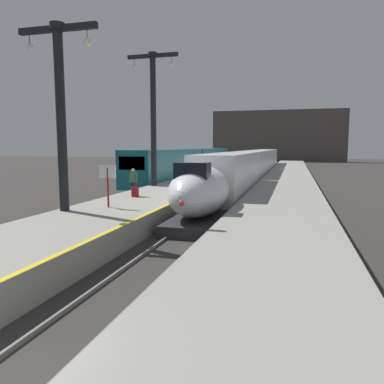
{
  "coord_description": "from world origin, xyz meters",
  "views": [
    {
      "loc": [
        4.62,
        -3.96,
        4.09
      ],
      "look_at": [
        -0.34,
        14.13,
        1.8
      ],
      "focal_mm": 34.88,
      "sensor_mm": 36.0,
      "label": 1
    }
  ],
  "objects": [
    {
      "name": "highspeed_train_main",
      "position": [
        0.0,
        38.78,
        1.96
      ],
      "size": [
        2.92,
        56.64,
        3.6
      ],
      "color": "silver",
      "rests_on": "ground"
    },
    {
      "name": "departure_info_board",
      "position": [
        -4.35,
        12.82,
        2.56
      ],
      "size": [
        0.9,
        0.1,
        2.12
      ],
      "color": "maroon",
      "rests_on": "platform_left"
    },
    {
      "name": "platform_right",
      "position": [
        4.05,
        24.75,
        0.53
      ],
      "size": [
        4.8,
        110.0,
        1.05
      ],
      "primitive_type": "cube",
      "color": "gray",
      "rests_on": "ground"
    },
    {
      "name": "station_column_mid",
      "position": [
        -5.9,
        11.38,
        6.25
      ],
      "size": [
        4.0,
        0.68,
        8.58
      ],
      "color": "black",
      "rests_on": "platform_left"
    },
    {
      "name": "rail_main_left",
      "position": [
        -0.75,
        27.5,
        0.06
      ],
      "size": [
        0.08,
        110.0,
        0.12
      ],
      "primitive_type": "cube",
      "color": "slate",
      "rests_on": "ground"
    },
    {
      "name": "rail_secondary_right",
      "position": [
        -7.35,
        27.5,
        0.06
      ],
      "size": [
        0.08,
        110.0,
        0.12
      ],
      "primitive_type": "cube",
      "color": "slate",
      "rests_on": "ground"
    },
    {
      "name": "rolling_suitcase",
      "position": [
        -4.64,
        16.76,
        1.35
      ],
      "size": [
        0.4,
        0.22,
        0.98
      ],
      "color": "maroon",
      "rests_on": "platform_left"
    },
    {
      "name": "rail_secondary_left",
      "position": [
        -8.85,
        27.5,
        0.06
      ],
      "size": [
        0.08,
        110.0,
        0.12
      ],
      "primitive_type": "cube",
      "color": "slate",
      "rests_on": "ground"
    },
    {
      "name": "station_column_far",
      "position": [
        -5.9,
        23.2,
        7.04
      ],
      "size": [
        4.0,
        0.68,
        10.06
      ],
      "color": "black",
      "rests_on": "platform_left"
    },
    {
      "name": "rail_main_right",
      "position": [
        0.75,
        27.5,
        0.06
      ],
      "size": [
        0.08,
        110.0,
        0.12
      ],
      "primitive_type": "cube",
      "color": "slate",
      "rests_on": "ground"
    },
    {
      "name": "regional_train_adjacent",
      "position": [
        -8.1,
        42.05,
        2.13
      ],
      "size": [
        2.85,
        36.6,
        3.8
      ],
      "color": "#145660",
      "rests_on": "ground"
    },
    {
      "name": "terminus_back_wall",
      "position": [
        0.0,
        102.0,
        7.0
      ],
      "size": [
        36.0,
        2.0,
        14.0
      ],
      "primitive_type": "cube",
      "color": "#4C4742",
      "rests_on": "ground"
    },
    {
      "name": "passenger_near_edge",
      "position": [
        -4.98,
        17.25,
        2.04
      ],
      "size": [
        0.56,
        0.28,
        1.69
      ],
      "color": "#23232D",
      "rests_on": "platform_left"
    },
    {
      "name": "platform_left_safety_stripe",
      "position": [
        -1.77,
        24.75,
        1.05
      ],
      "size": [
        0.2,
        107.8,
        0.01
      ],
      "primitive_type": "cube",
      "color": "yellow",
      "rests_on": "platform_left"
    },
    {
      "name": "platform_left",
      "position": [
        -4.05,
        24.75,
        0.53
      ],
      "size": [
        4.8,
        110.0,
        1.05
      ],
      "primitive_type": "cube",
      "color": "gray",
      "rests_on": "ground"
    }
  ]
}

